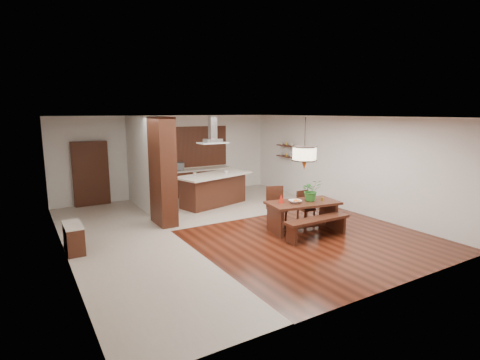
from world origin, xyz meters
TOP-DOWN VIEW (x-y plane):
  - room_shell at (0.00, 0.00)m, footprint 9.00×9.04m
  - tile_hallway at (-2.75, 0.00)m, footprint 2.50×9.00m
  - tile_kitchen at (1.25, 2.50)m, footprint 5.50×4.00m
  - soffit_band at (0.00, 0.00)m, footprint 8.00×9.00m
  - partition_pier at (-1.40, 1.20)m, footprint 0.45×1.00m
  - partition_stub at (-1.40, 3.30)m, footprint 0.18×2.40m
  - hallway_console at (-3.81, 0.20)m, footprint 0.37×0.88m
  - hallway_doorway at (-2.70, 4.40)m, footprint 1.10×0.20m
  - rear_counter at (1.00, 4.20)m, footprint 2.60×0.62m
  - kitchen_window at (1.00, 4.46)m, footprint 2.60×0.08m
  - shelf_lower at (3.87, 2.60)m, footprint 0.26×0.90m
  - shelf_upper at (3.87, 2.60)m, footprint 0.26×0.90m
  - dining_table at (1.47, -1.19)m, footprint 1.94×1.17m
  - dining_bench at (1.37, -1.85)m, footprint 1.79×0.40m
  - dining_chair_left at (1.10, -0.58)m, footprint 0.60×0.60m
  - dining_chair_right at (2.00, -0.71)m, footprint 0.40×0.40m
  - pendant_lantern at (1.47, -1.19)m, footprint 0.64×0.64m
  - foliage_plant at (1.71, -1.21)m, footprint 0.60×0.55m
  - fruit_bowl at (1.21, -1.19)m, footprint 0.39×0.39m
  - napkin_cone at (0.92, -0.99)m, footprint 0.19×0.19m
  - gold_ornament at (1.97, -1.35)m, footprint 0.09×0.09m
  - kitchen_island at (0.71, 2.36)m, footprint 2.72×1.73m
  - range_hood at (0.71, 2.37)m, footprint 0.90×0.55m
  - island_cup at (1.13, 2.29)m, footprint 0.14×0.14m
  - microwave at (0.19, 4.21)m, footprint 0.61×0.52m

SIDE VIEW (x-z plane):
  - tile_hallway at x=-2.75m, z-range 0.00..0.01m
  - tile_kitchen at x=1.25m, z-range 0.00..0.01m
  - dining_bench at x=1.37m, z-range 0.00..0.50m
  - hallway_console at x=-3.81m, z-range 0.00..0.63m
  - dining_chair_right at x=2.00m, z-range 0.00..0.88m
  - rear_counter at x=1.00m, z-range 0.00..0.95m
  - dining_chair_left at x=1.10m, z-range 0.00..1.06m
  - kitchen_island at x=0.71m, z-range 0.01..1.05m
  - dining_table at x=1.47m, z-range 0.18..0.94m
  - fruit_bowl at x=1.21m, z-range 0.76..0.84m
  - gold_ornament at x=1.97m, z-range 0.76..0.85m
  - napkin_cone at x=0.92m, z-range 0.76..0.99m
  - foliage_plant at x=1.71m, z-range 0.76..1.32m
  - hallway_doorway at x=-2.70m, z-range 0.00..2.10m
  - island_cup at x=1.13m, z-range 1.04..1.13m
  - microwave at x=0.19m, z-range 0.95..1.24m
  - shelf_lower at x=3.87m, z-range 1.38..1.42m
  - partition_pier at x=-1.40m, z-range 0.00..2.90m
  - partition_stub at x=-1.40m, z-range 0.00..2.90m
  - kitchen_window at x=1.00m, z-range 1.00..2.50m
  - shelf_upper at x=3.87m, z-range 1.78..1.82m
  - room_shell at x=0.00m, z-range 0.60..3.52m
  - pendant_lantern at x=1.47m, z-range 1.59..2.90m
  - range_hood at x=0.71m, z-range 2.03..2.90m
  - soffit_band at x=0.00m, z-range 2.88..2.89m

